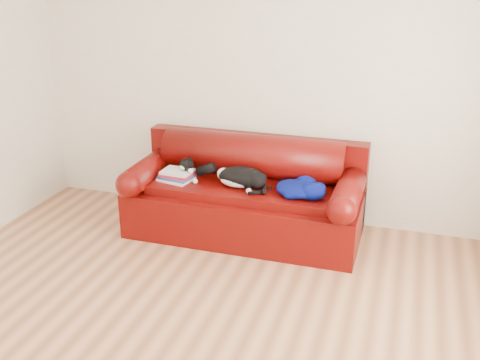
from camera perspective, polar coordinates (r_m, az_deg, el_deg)
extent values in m
plane|color=brown|center=(4.06, -5.89, -14.42)|extent=(4.50, 4.50, 0.00)
cube|color=beige|center=(5.30, 2.15, 9.69)|extent=(4.50, 0.02, 2.60)
cube|color=#3A0203|center=(5.18, 0.50, -3.28)|extent=(2.10, 0.90, 0.42)
cube|color=#3A0203|center=(5.04, 0.34, -1.03)|extent=(1.66, 0.62, 0.10)
cylinder|color=black|center=(5.31, -10.25, -5.21)|extent=(0.06, 0.06, 0.05)
cylinder|color=black|center=(4.81, 10.09, -8.19)|extent=(0.06, 0.06, 0.05)
cylinder|color=black|center=(5.84, -7.31, -2.49)|extent=(0.06, 0.06, 0.05)
cylinder|color=black|center=(5.39, 11.07, -4.85)|extent=(0.06, 0.06, 0.05)
cube|color=#3A0203|center=(5.41, 1.62, 0.30)|extent=(2.10, 0.18, 0.85)
cylinder|color=#3A0203|center=(5.23, 1.32, 2.50)|extent=(1.70, 0.40, 0.40)
cylinder|color=#3A0203|center=(5.38, -9.01, 1.19)|extent=(0.24, 0.88, 0.24)
sphere|color=#3A0203|center=(5.02, -11.20, -0.46)|extent=(0.24, 0.24, 0.24)
cylinder|color=#3A0203|center=(4.88, 11.01, -1.06)|extent=(0.24, 0.88, 0.24)
sphere|color=#3A0203|center=(4.48, 10.31, -3.11)|extent=(0.24, 0.24, 0.24)
cube|color=#F0E4CF|center=(5.16, -6.43, 0.10)|extent=(0.33, 0.28, 0.02)
cube|color=white|center=(5.16, -6.43, 0.10)|extent=(0.32, 0.27, 0.02)
cube|color=#1E4FA3|center=(5.15, -6.44, 0.36)|extent=(0.32, 0.26, 0.02)
cube|color=white|center=(5.15, -6.44, 0.36)|extent=(0.30, 0.25, 0.02)
cube|color=red|center=(5.14, -6.45, 0.62)|extent=(0.30, 0.24, 0.02)
cube|color=white|center=(5.14, -6.45, 0.62)|extent=(0.29, 0.23, 0.02)
cube|color=silver|center=(5.13, -6.46, 0.88)|extent=(0.28, 0.22, 0.02)
cube|color=white|center=(5.13, -6.46, 0.88)|extent=(0.27, 0.21, 0.02)
ellipsoid|color=black|center=(4.95, 0.25, 0.30)|extent=(0.49, 0.33, 0.18)
ellipsoid|color=silver|center=(4.93, -0.26, -0.22)|extent=(0.33, 0.20, 0.12)
ellipsoid|color=silver|center=(5.01, -1.64, 0.61)|extent=(0.15, 0.14, 0.11)
ellipsoid|color=black|center=(4.90, 1.68, -0.10)|extent=(0.22, 0.22, 0.16)
ellipsoid|color=black|center=(5.07, -2.58, 1.50)|extent=(0.15, 0.15, 0.11)
ellipsoid|color=silver|center=(5.05, -2.93, 1.23)|extent=(0.07, 0.07, 0.05)
sphere|color=#BF7272|center=(5.05, -3.11, 1.26)|extent=(0.02, 0.02, 0.02)
cone|color=black|center=(5.02, -2.65, 1.94)|extent=(0.06, 0.05, 0.05)
cone|color=black|center=(5.07, -2.27, 2.14)|extent=(0.06, 0.05, 0.05)
cylinder|color=black|center=(4.85, 2.50, -0.96)|extent=(0.07, 0.16, 0.04)
sphere|color=silver|center=(5.04, -2.12, -0.19)|extent=(0.04, 0.04, 0.04)
sphere|color=silver|center=(4.83, 0.90, -1.14)|extent=(0.04, 0.04, 0.04)
ellipsoid|color=#020B44|center=(4.81, 5.94, -0.82)|extent=(0.39, 0.35, 0.12)
ellipsoid|color=#020B44|center=(4.74, 7.33, -1.12)|extent=(0.24, 0.20, 0.14)
ellipsoid|color=#020B44|center=(4.90, 5.06, -0.58)|extent=(0.23, 0.27, 0.09)
ellipsoid|color=#020B44|center=(4.90, 6.68, -0.31)|extent=(0.20, 0.16, 0.14)
ellipsoid|color=#020B44|center=(4.74, 5.22, -1.34)|extent=(0.15, 0.16, 0.09)
ellipsoid|color=silver|center=(4.73, 6.52, -1.00)|extent=(0.17, 0.06, 0.04)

